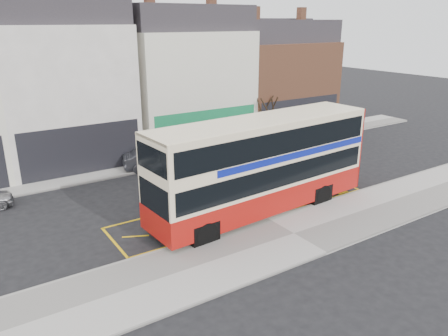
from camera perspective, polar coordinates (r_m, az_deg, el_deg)
ground at (r=21.75m, az=5.05°, el=-6.51°), size 120.00×120.00×0.00m
pavement at (r=20.16m, az=9.12°, el=-8.60°), size 40.00×4.00×0.15m
kerb at (r=21.46m, az=5.67°, el=-6.68°), size 40.00×0.15×0.15m
far_pavement at (r=30.51m, az=-7.75°, el=1.06°), size 50.00×3.00×0.15m
road_markings at (r=22.91m, az=2.58°, el=-5.09°), size 14.00×3.40×0.01m
terrace_left at (r=31.35m, az=-20.69°, el=10.36°), size 8.00×8.01×11.80m
terrace_green_shop at (r=34.47m, az=-5.71°, el=11.69°), size 9.00×8.01×11.30m
terrace_right at (r=39.47m, az=6.21°, el=11.83°), size 9.00×8.01×10.30m
double_decker_bus at (r=21.56m, az=5.06°, el=0.50°), size 12.20×3.54×4.81m
bus_stop_post at (r=18.09m, az=-5.54°, el=-5.16°), size 0.75×0.15×3.00m
car_grey at (r=28.79m, az=-8.80°, el=1.25°), size 4.53×2.60×1.41m
car_white at (r=32.87m, az=8.07°, el=3.40°), size 4.80×2.57×1.32m
street_tree_right at (r=33.78m, az=5.63°, el=8.44°), size 2.22×2.22×4.79m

